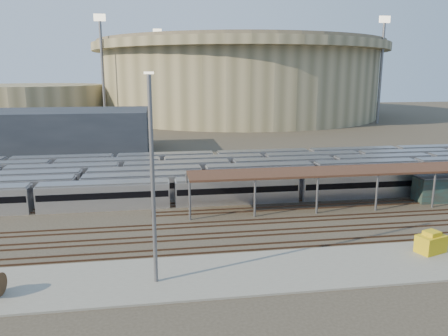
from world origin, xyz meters
TOP-DOWN VIEW (x-y plane):
  - ground at (0.00, 0.00)m, footprint 420.00×420.00m
  - apron at (-5.00, -15.00)m, footprint 50.00×9.00m
  - subway_trains at (1.18, 18.50)m, footprint 125.57×23.90m
  - inspection_shed at (22.00, 4.00)m, footprint 60.30×6.00m
  - empty_tracks at (0.00, -5.00)m, footprint 170.00×9.62m
  - stadium at (25.00, 140.00)m, footprint 124.00×124.00m
  - secondary_arena at (-60.00, 130.00)m, footprint 56.00×56.00m
  - service_building at (-35.00, 55.00)m, footprint 42.00×20.00m
  - floodlight_0 at (-30.00, 110.00)m, footprint 4.00×1.00m
  - floodlight_2 at (70.00, 100.00)m, footprint 4.00×1.00m
  - floodlight_3 at (-10.00, 160.00)m, footprint 4.00×1.00m
  - yard_light_pole at (-12.41, -15.65)m, footprint 0.82×0.36m
  - yellow_equipment at (16.15, -13.45)m, footprint 3.39×2.69m

SIDE VIEW (x-z plane):
  - ground at x=0.00m, z-range 0.00..0.00m
  - empty_tracks at x=0.00m, z-range 0.00..0.18m
  - apron at x=-5.00m, z-range 0.00..0.20m
  - yellow_equipment at x=16.15m, z-range 0.20..2.05m
  - subway_trains at x=1.18m, z-range 0.00..3.60m
  - inspection_shed at x=22.00m, z-range 2.33..7.63m
  - service_building at x=-35.00m, z-range 0.00..10.00m
  - secondary_arena at x=-60.00m, z-range 0.00..14.00m
  - yard_light_pole at x=-12.41m, z-range 0.28..18.85m
  - stadium at x=25.00m, z-range 0.22..32.72m
  - floodlight_0 at x=-30.00m, z-range 1.45..39.85m
  - floodlight_2 at x=70.00m, z-range 1.45..39.85m
  - floodlight_3 at x=-10.00m, z-range 1.45..39.85m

